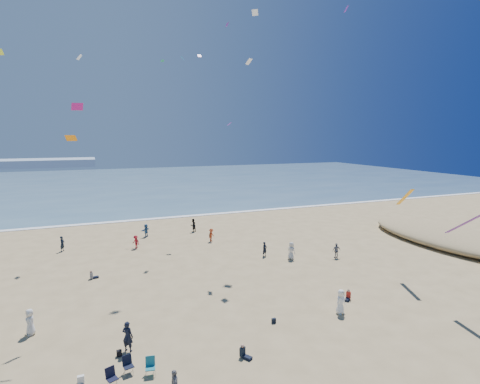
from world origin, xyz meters
name	(u,v)px	position (x,y,z in m)	size (l,w,h in m)	color
ocean	(118,183)	(0.00, 95.00, 0.03)	(220.00, 100.00, 0.06)	#476B84
surf_line	(141,220)	(0.00, 45.00, 0.04)	(220.00, 1.20, 0.08)	white
standing_flyers	(238,271)	(5.03, 16.09, 0.87)	(30.26, 42.94, 1.93)	black
seated_group	(294,340)	(4.25, 4.59, 0.42)	(20.27, 30.16, 0.84)	white
chair_cluster	(131,370)	(-5.56, 5.13, 0.50)	(2.74, 1.55, 1.00)	black
white_tote	(81,379)	(-8.08, 5.76, 0.20)	(0.35, 0.20, 0.40)	silver
black_backpack	(119,353)	(-5.99, 7.55, 0.19)	(0.30, 0.22, 0.38)	black
navy_bag	(274,321)	(4.47, 7.73, 0.17)	(0.28, 0.18, 0.34)	black
kites_aloft	(314,107)	(10.07, 12.03, 15.42)	(42.80, 46.13, 29.21)	#C75428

